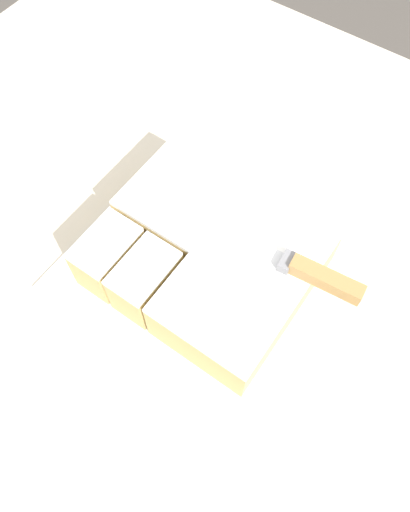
# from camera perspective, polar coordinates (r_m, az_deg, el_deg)

# --- Properties ---
(ground_plane) EXTENTS (8.00, 8.00, 0.00)m
(ground_plane) POSITION_cam_1_polar(r_m,az_deg,el_deg) (1.65, 1.22, -14.39)
(ground_plane) COLOR #4C4742
(countertop) EXTENTS (1.40, 1.10, 0.92)m
(countertop) POSITION_cam_1_polar(r_m,az_deg,el_deg) (1.21, 1.64, -9.10)
(countertop) COLOR beige
(countertop) RESTS_ON ground_plane
(cake_board) EXTENTS (0.39, 0.35, 0.01)m
(cake_board) POSITION_cam_1_polar(r_m,az_deg,el_deg) (0.76, 0.00, -1.66)
(cake_board) COLOR white
(cake_board) RESTS_ON countertop
(cake) EXTENTS (0.30, 0.26, 0.09)m
(cake) POSITION_cam_1_polar(r_m,az_deg,el_deg) (0.72, 0.30, 0.02)
(cake) COLOR tan
(cake) RESTS_ON cake_board
(knife) EXTENTS (0.29, 0.05, 0.02)m
(knife) POSITION_cam_1_polar(r_m,az_deg,el_deg) (0.66, 10.69, -1.29)
(knife) COLOR silver
(knife) RESTS_ON cake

